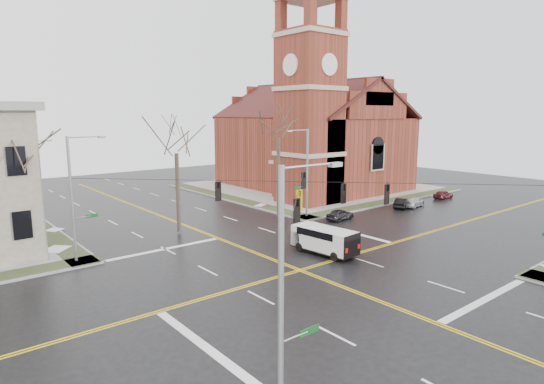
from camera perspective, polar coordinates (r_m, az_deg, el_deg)
ground at (r=31.91m, az=3.54°, el=-9.78°), size 120.00×120.00×0.00m
sidewalks at (r=31.88m, az=3.55°, el=-9.65°), size 80.00×80.00×0.17m
road_markings at (r=31.91m, az=3.54°, el=-9.77°), size 100.00×100.00×0.01m
church at (r=65.12m, az=4.89°, el=7.82°), size 24.28×27.48×27.50m
signal_pole_ne at (r=46.55m, az=4.27°, el=2.72°), size 2.75×0.22×9.00m
signal_pole_nw at (r=35.23m, az=-23.59°, el=-0.39°), size 2.75×0.22×9.00m
signal_pole_sw at (r=15.08m, az=1.66°, el=-12.63°), size 2.75×0.22×9.00m
span_wires at (r=30.39m, az=3.67°, el=1.30°), size 23.02×23.02×0.03m
traffic_signals at (r=30.04m, az=4.52°, el=-0.26°), size 8.21×8.26×1.30m
streetlight_north_a at (r=51.36m, az=-27.87°, el=1.73°), size 2.30×0.20×8.00m
cargo_van at (r=35.47m, az=6.30°, el=-5.78°), size 2.56×5.46×2.01m
parked_car_a at (r=46.65m, az=8.56°, el=-2.81°), size 3.44×1.61×1.14m
parked_car_b at (r=54.02m, az=16.01°, el=-1.34°), size 3.71×2.46×1.15m
parked_car_c at (r=55.12m, az=17.24°, el=-1.19°), size 4.15×2.32×1.14m
parked_car_d at (r=61.59m, az=20.69°, el=-0.29°), size 3.17×1.29×1.08m
tree_nw_far at (r=36.81m, az=-29.40°, el=3.33°), size 4.00×4.00×10.11m
tree_nw_near at (r=40.86m, az=-11.93°, el=5.42°), size 4.00×4.00×10.62m
tree_ne at (r=46.07m, az=0.83°, el=7.50°), size 4.00×4.00×12.19m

